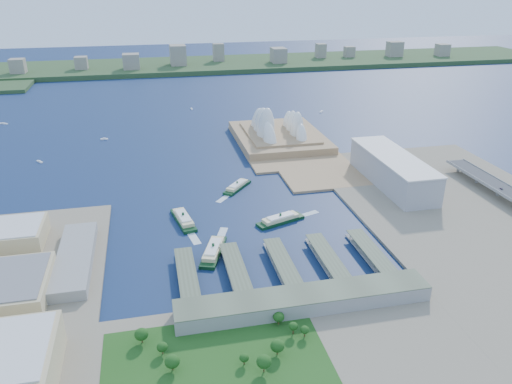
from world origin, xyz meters
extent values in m
plane|color=#0F2148|center=(0.00, 0.00, 0.00)|extent=(3000.00, 3000.00, 0.00)
cube|color=gray|center=(0.00, -210.00, 1.50)|extent=(720.00, 180.00, 3.00)
cube|color=gray|center=(240.00, -50.00, 1.50)|extent=(240.00, 500.00, 3.00)
cube|color=#9D7D56|center=(107.50, 260.00, 1.50)|extent=(135.00, 220.00, 3.00)
cube|color=#2D4926|center=(0.00, 980.00, 6.00)|extent=(2200.00, 260.00, 12.00)
cube|color=#99999E|center=(195.00, 80.00, 20.50)|extent=(45.00, 155.00, 35.00)
cube|color=gray|center=(15.00, -135.00, 9.00)|extent=(200.00, 28.00, 12.00)
imported|color=slate|center=(296.00, 11.71, 15.56)|extent=(1.98, 4.87, 1.41)
camera|label=1|loc=(-89.86, -438.09, 240.52)|focal=35.00mm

